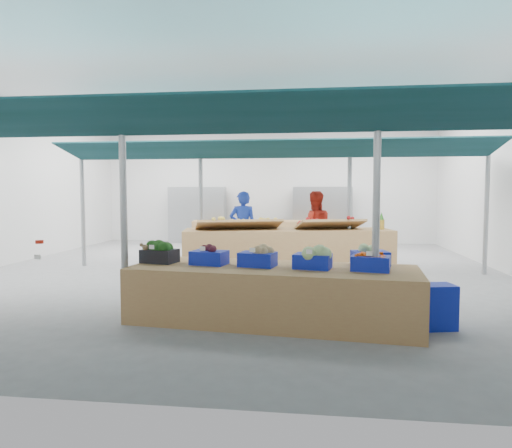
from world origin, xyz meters
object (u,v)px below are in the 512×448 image
at_px(fruit_counter, 288,251).
at_px(crate_stack, 435,306).
at_px(veg_counter, 273,294).
at_px(vendor_right, 314,229).
at_px(vendor_left, 243,228).

height_order(fruit_counter, crate_stack, fruit_counter).
height_order(veg_counter, fruit_counter, fruit_counter).
distance_m(fruit_counter, vendor_right, 1.33).
height_order(veg_counter, crate_stack, veg_counter).
bearing_deg(vendor_left, fruit_counter, 128.05).
distance_m(fruit_counter, vendor_left, 1.68).
height_order(crate_stack, vendor_left, vendor_left).
bearing_deg(veg_counter, vendor_right, 89.36).
xyz_separation_m(fruit_counter, vendor_left, (-1.20, 1.10, 0.43)).
bearing_deg(fruit_counter, vendor_left, 128.05).
bearing_deg(veg_counter, vendor_left, 109.60).
relative_size(fruit_counter, crate_stack, 7.73).
bearing_deg(crate_stack, vendor_left, 123.66).
xyz_separation_m(fruit_counter, crate_stack, (2.20, -4.01, -0.20)).
bearing_deg(vendor_left, crate_stack, 114.22).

